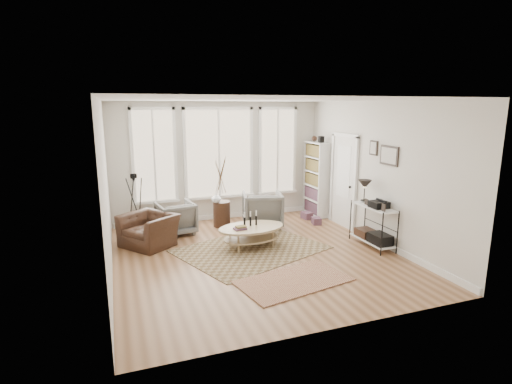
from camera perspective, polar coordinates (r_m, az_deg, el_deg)
name	(u,v)px	position (r m, az deg, el deg)	size (l,w,h in m)	color
room	(257,182)	(7.34, 0.20, 1.50)	(5.50, 5.54, 2.90)	#946947
bay_window	(219,155)	(9.85, -5.30, 5.26)	(4.14, 0.12, 2.24)	#D1B68B
door	(344,179)	(9.51, 12.41, 1.82)	(0.09, 1.06, 2.22)	white
bookcase	(316,179)	(10.38, 8.60, 1.89)	(0.31, 0.85, 2.06)	white
low_shelf	(373,222)	(8.38, 16.36, -4.09)	(0.38, 1.08, 1.30)	white
wall_art	(385,153)	(8.26, 17.93, 5.26)	(0.04, 0.88, 0.44)	black
rug_main	(251,249)	(8.00, -0.69, -8.16)	(2.67, 2.00, 0.01)	brown
rug_runner	(294,281)	(6.66, 5.41, -12.48)	(1.80, 1.00, 0.01)	brown
coffee_table	(251,231)	(8.02, -0.72, -5.62)	(1.44, 1.00, 0.62)	tan
armchair_left	(176,218)	(9.03, -11.37, -3.68)	(0.76, 0.79, 0.72)	slate
armchair_right	(262,209)	(9.37, 0.90, -2.48)	(0.89, 0.91, 0.83)	slate
side_table	(221,193)	(9.33, -4.97, -0.11)	(0.40, 0.40, 1.68)	#362016
vase	(216,198)	(9.25, -5.69, -0.84)	(0.21, 0.21, 0.22)	silver
accent_chair	(149,230)	(8.40, -15.05, -5.28)	(0.88, 1.00, 0.65)	#362016
tripod_camera	(135,207)	(9.10, -16.84, -2.07)	(0.48, 0.48, 1.36)	black
book_stack_near	(307,215)	(10.16, 7.27, -3.34)	(0.21, 0.27, 0.17)	maroon
book_stack_far	(316,221)	(9.73, 8.62, -4.10)	(0.20, 0.25, 0.16)	maroon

